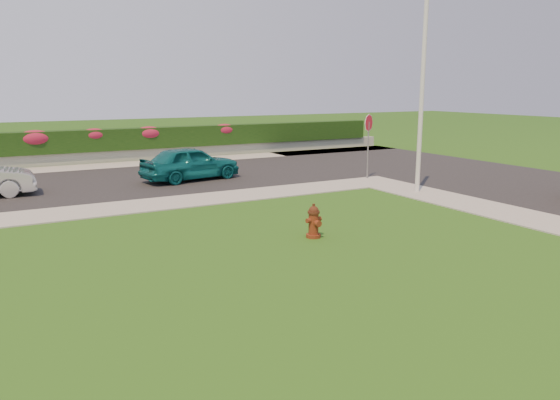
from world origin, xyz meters
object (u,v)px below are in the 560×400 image
fire_hydrant (314,222)px  utility_pole (422,98)px  stop_sign (369,131)px  sedan_teal (190,163)px

fire_hydrant → utility_pole: (6.59, 3.31, 3.00)m
utility_pole → stop_sign: bearing=84.6°
utility_pole → stop_sign: (0.32, 3.36, -1.38)m
fire_hydrant → utility_pole: utility_pole is taller
sedan_teal → utility_pole: bearing=-145.9°
fire_hydrant → sedan_teal: 9.85m
utility_pole → stop_sign: utility_pole is taller
fire_hydrant → sedan_teal: (0.24, 9.84, 0.32)m
fire_hydrant → stop_sign: 9.74m
sedan_teal → utility_pole: 9.49m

